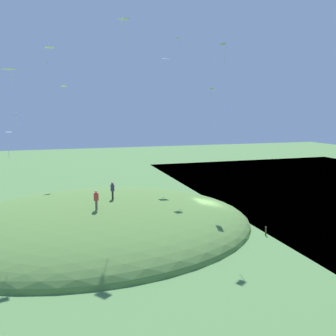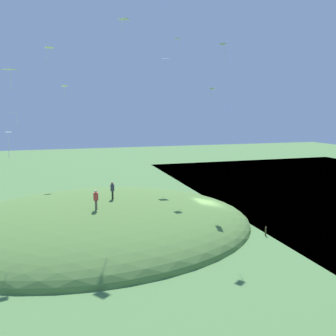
# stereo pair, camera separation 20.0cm
# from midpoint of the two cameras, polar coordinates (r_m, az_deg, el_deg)

# --- Properties ---
(ground_plane) EXTENTS (160.00, 160.00, 0.00)m
(ground_plane) POSITION_cam_midpoint_polar(r_m,az_deg,el_deg) (36.85, 6.56, -8.67)
(ground_plane) COLOR #4E7B41
(grass_hill) EXTENTS (31.67, 25.63, 5.79)m
(grass_hill) POSITION_cam_midpoint_polar(r_m,az_deg,el_deg) (35.26, -11.99, -9.65)
(grass_hill) COLOR #507738
(grass_hill) RESTS_ON ground_plane
(person_on_hilltop) EXTENTS (0.47, 0.47, 1.73)m
(person_on_hilltop) POSITION_cam_midpoint_polar(r_m,az_deg,el_deg) (33.75, -9.54, -3.41)
(person_on_hilltop) COLOR black
(person_on_hilltop) RESTS_ON grass_hill
(person_watching_kites) EXTENTS (0.58, 0.58, 1.78)m
(person_watching_kites) POSITION_cam_midpoint_polar(r_m,az_deg,el_deg) (30.75, -12.23, -4.89)
(person_watching_kites) COLOR brown
(person_watching_kites) RESTS_ON grass_hill
(kite_1) EXTENTS (0.88, 0.78, 1.55)m
(kite_1) POSITION_cam_midpoint_polar(r_m,az_deg,el_deg) (33.30, -24.44, 8.40)
(kite_1) COLOR white
(kite_2) EXTENTS (0.81, 0.64, 1.48)m
(kite_2) POSITION_cam_midpoint_polar(r_m,az_deg,el_deg) (31.80, -19.64, 18.47)
(kite_2) COLOR white
(kite_3) EXTENTS (0.87, 0.82, 1.79)m
(kite_3) POSITION_cam_midpoint_polar(r_m,az_deg,el_deg) (33.30, 9.14, 19.76)
(kite_3) COLOR white
(kite_4) EXTENTS (0.71, 0.80, 2.16)m
(kite_4) POSITION_cam_midpoint_polar(r_m,az_deg,el_deg) (30.87, -25.49, 5.00)
(kite_4) COLOR white
(kite_5) EXTENTS (0.83, 0.70, 1.70)m
(kite_5) POSITION_cam_midpoint_polar(r_m,az_deg,el_deg) (41.74, 1.46, 20.85)
(kite_5) COLOR white
(kite_6) EXTENTS (1.08, 0.84, 2.15)m
(kite_6) POSITION_cam_midpoint_polar(r_m,az_deg,el_deg) (43.46, -0.63, 17.82)
(kite_6) COLOR silver
(kite_7) EXTENTS (1.26, 1.23, 1.48)m
(kite_7) POSITION_cam_midpoint_polar(r_m,az_deg,el_deg) (26.33, -25.34, 14.75)
(kite_7) COLOR white
(kite_8) EXTENTS (0.92, 0.84, 1.58)m
(kite_8) POSITION_cam_midpoint_polar(r_m,az_deg,el_deg) (45.75, -17.29, 12.97)
(kite_8) COLOR white
(kite_9) EXTENTS (0.62, 0.83, 1.34)m
(kite_9) POSITION_cam_midpoint_polar(r_m,az_deg,el_deg) (36.18, 7.26, 13.06)
(kite_9) COLOR silver
(kite_10) EXTENTS (1.14, 1.19, 1.95)m
(kite_10) POSITION_cam_midpoint_polar(r_m,az_deg,el_deg) (33.41, -7.65, 23.50)
(kite_10) COLOR white
(mooring_post) EXTENTS (0.14, 0.14, 0.84)m
(mooring_post) POSITION_cam_midpoint_polar(r_m,az_deg,el_deg) (33.28, 16.03, -10.20)
(mooring_post) COLOR #4F4523
(mooring_post) RESTS_ON ground_plane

